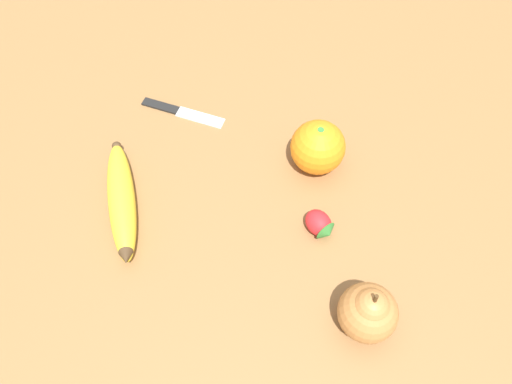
% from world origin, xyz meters
% --- Properties ---
extents(ground_plane, '(3.00, 3.00, 0.00)m').
position_xyz_m(ground_plane, '(0.00, 0.00, 0.00)').
color(ground_plane, olive).
extents(banana, '(0.10, 0.22, 0.04)m').
position_xyz_m(banana, '(0.15, 0.03, 0.02)').
color(banana, yellow).
rests_on(banana, ground_plane).
extents(orange, '(0.09, 0.09, 0.09)m').
position_xyz_m(orange, '(-0.14, -0.07, 0.04)').
color(orange, orange).
rests_on(orange, ground_plane).
extents(pear, '(0.08, 0.08, 0.10)m').
position_xyz_m(pear, '(-0.21, 0.19, 0.04)').
color(pear, '#B2753D').
rests_on(pear, ground_plane).
extents(strawberry, '(0.06, 0.06, 0.03)m').
position_xyz_m(strawberry, '(-0.15, 0.05, 0.02)').
color(strawberry, red).
rests_on(strawberry, ground_plane).
extents(paring_knife, '(0.15, 0.06, 0.01)m').
position_xyz_m(paring_knife, '(0.09, -0.16, 0.00)').
color(paring_knife, silver).
rests_on(paring_knife, ground_plane).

